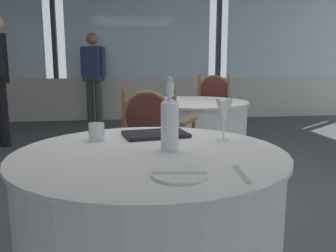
{
  "coord_description": "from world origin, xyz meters",
  "views": [
    {
      "loc": [
        -0.34,
        -2.79,
        1.11
      ],
      "look_at": [
        -0.14,
        -1.26,
        0.84
      ],
      "focal_mm": 36.54,
      "sensor_mm": 36.0,
      "label": 1
    }
  ],
  "objects_px": {
    "dining_chair_1_1": "(154,137)",
    "water_bottle": "(170,121)",
    "wine_glass": "(224,112)",
    "menu_book": "(155,134)",
    "diner_person_1": "(93,73)",
    "side_plate": "(179,174)",
    "water_tumbler": "(97,132)",
    "dining_chair_1_0": "(212,106)"
  },
  "relations": [
    {
      "from": "dining_chair_1_0",
      "to": "side_plate",
      "type": "bearing_deg",
      "value": 10.59
    },
    {
      "from": "wine_glass",
      "to": "dining_chair_1_1",
      "type": "relative_size",
      "value": 0.22
    },
    {
      "from": "water_bottle",
      "to": "dining_chair_1_0",
      "type": "distance_m",
      "value": 3.16
    },
    {
      "from": "water_tumbler",
      "to": "diner_person_1",
      "type": "bearing_deg",
      "value": 94.83
    },
    {
      "from": "water_bottle",
      "to": "dining_chair_1_1",
      "type": "bearing_deg",
      "value": 88.3
    },
    {
      "from": "dining_chair_1_0",
      "to": "diner_person_1",
      "type": "height_order",
      "value": "diner_person_1"
    },
    {
      "from": "side_plate",
      "to": "dining_chair_1_1",
      "type": "height_order",
      "value": "dining_chair_1_1"
    },
    {
      "from": "dining_chair_1_1",
      "to": "wine_glass",
      "type": "bearing_deg",
      "value": -137.9
    },
    {
      "from": "water_bottle",
      "to": "wine_glass",
      "type": "relative_size",
      "value": 1.58
    },
    {
      "from": "wine_glass",
      "to": "diner_person_1",
      "type": "bearing_deg",
      "value": 102.06
    },
    {
      "from": "water_tumbler",
      "to": "dining_chair_1_1",
      "type": "height_order",
      "value": "dining_chair_1_1"
    },
    {
      "from": "water_bottle",
      "to": "water_tumbler",
      "type": "height_order",
      "value": "water_bottle"
    },
    {
      "from": "menu_book",
      "to": "diner_person_1",
      "type": "height_order",
      "value": "diner_person_1"
    },
    {
      "from": "diner_person_1",
      "to": "dining_chair_1_0",
      "type": "bearing_deg",
      "value": -110.73
    },
    {
      "from": "side_plate",
      "to": "dining_chair_1_0",
      "type": "distance_m",
      "value": 3.51
    },
    {
      "from": "water_tumbler",
      "to": "dining_chair_1_1",
      "type": "relative_size",
      "value": 0.09
    },
    {
      "from": "wine_glass",
      "to": "dining_chair_1_1",
      "type": "bearing_deg",
      "value": 105.06
    },
    {
      "from": "side_plate",
      "to": "menu_book",
      "type": "xyz_separation_m",
      "value": [
        -0.02,
        0.68,
        0.01
      ]
    },
    {
      "from": "dining_chair_1_1",
      "to": "water_tumbler",
      "type": "bearing_deg",
      "value": -175.48
    },
    {
      "from": "side_plate",
      "to": "wine_glass",
      "type": "bearing_deg",
      "value": 59.74
    },
    {
      "from": "water_tumbler",
      "to": "diner_person_1",
      "type": "height_order",
      "value": "diner_person_1"
    },
    {
      "from": "wine_glass",
      "to": "menu_book",
      "type": "distance_m",
      "value": 0.39
    },
    {
      "from": "menu_book",
      "to": "dining_chair_1_1",
      "type": "height_order",
      "value": "dining_chair_1_1"
    },
    {
      "from": "wine_glass",
      "to": "dining_chair_1_1",
      "type": "height_order",
      "value": "wine_glass"
    },
    {
      "from": "side_plate",
      "to": "water_tumbler",
      "type": "relative_size",
      "value": 2.24
    },
    {
      "from": "water_bottle",
      "to": "diner_person_1",
      "type": "relative_size",
      "value": 0.19
    },
    {
      "from": "water_bottle",
      "to": "menu_book",
      "type": "xyz_separation_m",
      "value": [
        -0.04,
        0.3,
        -0.12
      ]
    },
    {
      "from": "wine_glass",
      "to": "dining_chair_1_1",
      "type": "xyz_separation_m",
      "value": [
        -0.26,
        0.98,
        -0.33
      ]
    },
    {
      "from": "wine_glass",
      "to": "menu_book",
      "type": "bearing_deg",
      "value": 157.18
    },
    {
      "from": "wine_glass",
      "to": "water_tumbler",
      "type": "height_order",
      "value": "wine_glass"
    },
    {
      "from": "side_plate",
      "to": "water_tumbler",
      "type": "xyz_separation_m",
      "value": [
        -0.32,
        0.62,
        0.04
      ]
    },
    {
      "from": "dining_chair_1_1",
      "to": "water_bottle",
      "type": "bearing_deg",
      "value": -154.66
    },
    {
      "from": "side_plate",
      "to": "dining_chair_1_0",
      "type": "relative_size",
      "value": 0.2
    },
    {
      "from": "diner_person_1",
      "to": "water_bottle",
      "type": "bearing_deg",
      "value": -142.3
    },
    {
      "from": "water_bottle",
      "to": "diner_person_1",
      "type": "height_order",
      "value": "diner_person_1"
    },
    {
      "from": "side_plate",
      "to": "menu_book",
      "type": "height_order",
      "value": "menu_book"
    },
    {
      "from": "wine_glass",
      "to": "dining_chair_1_1",
      "type": "distance_m",
      "value": 1.07
    },
    {
      "from": "wine_glass",
      "to": "water_tumbler",
      "type": "distance_m",
      "value": 0.65
    },
    {
      "from": "dining_chair_1_1",
      "to": "diner_person_1",
      "type": "height_order",
      "value": "diner_person_1"
    },
    {
      "from": "menu_book",
      "to": "dining_chair_1_1",
      "type": "distance_m",
      "value": 0.86
    },
    {
      "from": "water_bottle",
      "to": "menu_book",
      "type": "relative_size",
      "value": 0.98
    },
    {
      "from": "water_bottle",
      "to": "water_tumbler",
      "type": "xyz_separation_m",
      "value": [
        -0.34,
        0.24,
        -0.09
      ]
    }
  ]
}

